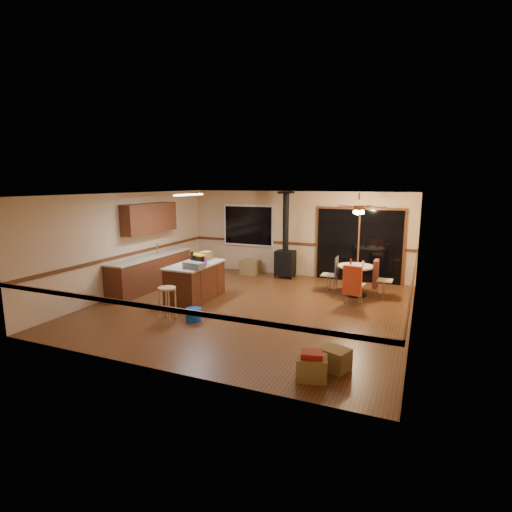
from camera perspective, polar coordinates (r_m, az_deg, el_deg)
The scene contains 35 objects.
floor at distance 9.42m, azimuth -0.72°, elevation -7.20°, with size 7.00×7.00×0.00m, color #583118.
ceiling at distance 8.98m, azimuth -0.76°, elevation 8.81°, with size 7.00×7.00×0.00m, color silver.
wall_back at distance 12.36m, azimuth 5.80°, elevation 3.17°, with size 7.00×7.00×0.00m, color tan.
wall_front at distance 6.14m, azimuth -14.01°, elevation -4.56°, with size 7.00×7.00×0.00m, color tan.
wall_left at distance 10.98m, azimuth -17.72°, elevation 1.80°, with size 7.00×7.00×0.00m, color tan.
wall_right at distance 8.37m, azimuth 21.80°, elevation -1.03°, with size 7.00×7.00×0.00m, color tan.
chair_rail at distance 9.17m, azimuth -0.73°, elevation -1.24°, with size 7.00×7.00×0.08m, color #512A14, non-canonical shape.
window at distance 12.85m, azimuth -1.10°, elevation 4.39°, with size 1.72×0.10×1.32m, color black.
sliding_door at distance 11.93m, azimuth 14.46°, elevation 1.41°, with size 2.52×0.10×2.10m, color black.
lower_cabinets at distance 11.32m, azimuth -14.69°, elevation -2.27°, with size 0.60×3.00×0.86m, color #592916.
countertop at distance 11.24m, azimuth -14.79°, elevation -0.03°, with size 0.64×3.04×0.04m, color #BEAF94.
upper_cabinets at distance 11.34m, azimuth -14.92°, elevation 5.26°, with size 0.35×2.00×0.80m, color #592916.
kitchen_island at distance 9.97m, azimuth -8.66°, elevation -3.62°, with size 0.88×1.68×0.90m.
wood_stove at distance 12.08m, azimuth 4.21°, elevation 0.29°, with size 0.55×0.50×2.52m.
ceiling_fan at distance 10.26m, azimuth 14.45°, elevation 6.53°, with size 0.24×0.24×0.55m.
fluorescent_strip at distance 10.09m, azimuth -9.56°, elevation 8.63°, with size 0.10×1.20×0.04m, color white.
toolbox_grey at distance 9.31m, azimuth -8.84°, elevation -1.34°, with size 0.48×0.27×0.15m, color slate.
toolbox_black at distance 9.85m, azimuth -8.27°, elevation -0.51°, with size 0.37×0.19×0.20m, color black.
toolbox_yellow_lid at distance 9.83m, azimuth -8.29°, elevation 0.16°, with size 0.41×0.22×0.03m, color gold.
box_on_island at distance 10.34m, azimuth -7.23°, elevation 0.06°, with size 0.23×0.32×0.21m, color olive.
bottle_dark at distance 9.86m, azimuth -9.14°, elevation -0.25°, with size 0.09×0.09×0.30m, color black.
bottle_pink at distance 9.67m, azimuth -7.20°, elevation -0.70°, with size 0.06×0.06×0.20m, color #D84C8C.
bottle_white at distance 10.58m, azimuth -7.82°, elevation 0.15°, with size 0.05×0.05×0.16m, color white.
bar_stool at distance 8.70m, azimuth -12.54°, elevation -6.58°, with size 0.38×0.38×0.69m, color tan.
blue_bucket at distance 8.53m, azimuth -8.92°, elevation -8.29°, with size 0.33×0.33×0.27m, color blue.
dining_table at distance 10.50m, azimuth 14.03°, elevation -2.66°, with size 0.92×0.92×0.78m.
glass_red at distance 10.55m, azimuth 13.39°, elevation -0.78°, with size 0.05×0.05×0.15m, color #590C14.
glass_cream at distance 10.36m, azimuth 15.05°, elevation -1.08°, with size 0.06×0.06×0.14m, color beige.
chair_left at distance 10.69m, azimuth 10.99°, elevation -1.99°, with size 0.41×0.41×0.51m.
chair_near at distance 9.63m, azimuth 13.64°, elevation -3.42°, with size 0.49×0.52×0.70m.
chair_right at distance 10.47m, azimuth 16.89°, elevation -2.46°, with size 0.47×0.44×0.70m.
box_under_window at distance 12.65m, azimuth -0.82°, elevation -1.56°, with size 0.56×0.45×0.45m, color olive.
box_corner_a at distance 6.16m, azimuth 7.95°, elevation -15.55°, with size 0.45×0.37×0.34m, color olive.
box_corner_b at distance 6.50m, azimuth 11.24°, elevation -14.23°, with size 0.41×0.35×0.33m, color olive.
box_small_red at distance 6.07m, azimuth 8.00°, elevation -13.76°, with size 0.31×0.26×0.08m, color maroon.
Camera 1 is at (3.61, -8.22, 2.86)m, focal length 28.00 mm.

